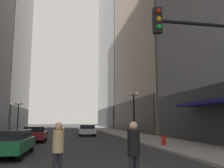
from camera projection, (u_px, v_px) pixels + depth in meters
ground_plane at (63, 133)px, 37.82m from camera, size 200.00×200.00×0.00m
sidewalk_left at (6, 133)px, 36.29m from camera, size 4.50×78.00×0.15m
sidewalk_right at (115, 132)px, 39.37m from camera, size 4.50×78.00×0.15m
lane_centre_stripe at (63, 133)px, 37.82m from camera, size 0.16×70.00×0.01m
building_left_far at (1, 6)px, 63.58m from camera, size 12.79×26.00×62.40m
building_right_far at (128, 42)px, 68.75m from camera, size 13.14×26.00×47.26m
storefront_awning_right at (209, 103)px, 16.55m from camera, size 1.60×6.43×3.12m
car_green at (11, 142)px, 12.64m from camera, size 1.94×4.74×1.32m
car_maroon at (35, 133)px, 21.39m from camera, size 1.93×4.64×1.32m
car_white at (87, 130)px, 29.89m from camera, size 2.08×4.48×1.32m
pedestrian_in_black_coat at (134, 149)px, 6.67m from camera, size 0.41×0.41×1.78m
pedestrian_in_tan_trench at (58, 147)px, 7.42m from camera, size 0.45×0.45×1.75m
traffic_light_near_right at (217, 65)px, 8.61m from camera, size 3.43×0.35×5.65m
street_lamp_left_far at (18, 111)px, 35.39m from camera, size 1.06×0.36×4.43m
street_lamp_right_mid at (134, 105)px, 22.60m from camera, size 1.06×0.36×4.43m
fire_hydrant_right at (164, 141)px, 16.87m from camera, size 0.28×0.28×0.80m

